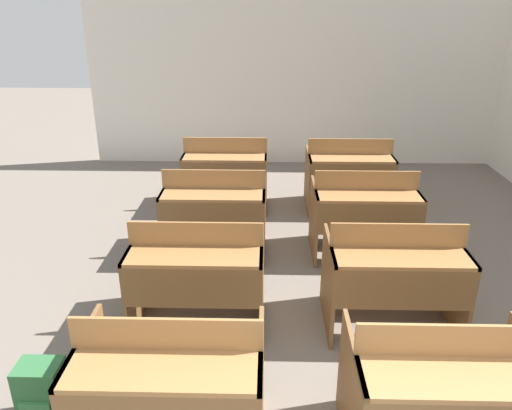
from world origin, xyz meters
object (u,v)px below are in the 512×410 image
(bench_back_left, at_px, (226,172))
(bench_back_right, at_px, (349,173))
(bench_second_left, at_px, (198,273))
(bench_third_right, at_px, (364,212))
(schoolbag, at_px, (42,392))
(bench_front_left, at_px, (171,384))
(bench_front_right, at_px, (444,391))
(bench_second_right, at_px, (394,274))
(bench_third_left, at_px, (215,211))

(bench_back_left, distance_m, bench_back_right, 1.56)
(bench_second_left, xyz_separation_m, bench_third_right, (1.55, 1.29, 0.00))
(bench_second_left, relative_size, schoolbag, 2.55)
(bench_back_right, bearing_deg, bench_front_left, -112.29)
(bench_front_right, xyz_separation_m, bench_second_right, (0.01, 1.28, 0.00))
(bench_third_left, bearing_deg, schoolbag, -110.33)
(bench_second_right, relative_size, bench_third_right, 1.00)
(bench_second_right, bearing_deg, bench_third_right, 90.55)
(bench_front_left, relative_size, schoolbag, 2.55)
(bench_second_left, distance_m, bench_second_right, 1.56)
(bench_second_right, xyz_separation_m, bench_back_left, (-1.55, 2.56, 0.00))
(bench_second_right, relative_size, schoolbag, 2.55)
(bench_second_left, distance_m, bench_third_right, 2.02)
(bench_second_right, height_order, schoolbag, bench_second_right)
(bench_front_right, bearing_deg, bench_back_right, 89.62)
(bench_front_right, relative_size, bench_back_left, 1.00)
(bench_second_right, distance_m, schoolbag, 2.66)
(bench_second_left, bearing_deg, bench_third_left, 89.77)
(bench_front_left, xyz_separation_m, bench_third_right, (1.54, 2.54, 0.00))
(bench_second_left, relative_size, bench_back_right, 1.00)
(bench_front_right, height_order, schoolbag, bench_front_right)
(bench_front_left, distance_m, bench_second_right, 2.00)
(bench_front_left, xyz_separation_m, bench_third_left, (-0.01, 2.54, 0.00))
(bench_front_left, relative_size, bench_back_right, 1.00)
(bench_front_left, bearing_deg, bench_second_right, 39.31)
(bench_second_right, bearing_deg, bench_back_right, 89.69)
(bench_front_left, bearing_deg, bench_back_right, 67.71)
(bench_third_left, bearing_deg, bench_second_left, -90.23)
(bench_front_left, xyz_separation_m, bench_back_right, (1.56, 3.81, 0.00))
(bench_third_left, bearing_deg, bench_back_left, 89.60)
(bench_front_right, height_order, bench_second_right, same)
(bench_back_left, bearing_deg, bench_third_left, -90.40)
(bench_front_left, height_order, bench_third_right, same)
(bench_front_left, distance_m, bench_third_right, 2.97)
(bench_second_left, height_order, bench_second_right, same)
(bench_back_right, distance_m, schoolbag, 4.36)
(bench_back_left, bearing_deg, bench_front_right, -68.20)
(bench_front_left, distance_m, bench_back_left, 3.83)
(bench_back_left, bearing_deg, bench_third_right, -39.87)
(bench_third_right, xyz_separation_m, bench_back_right, (0.03, 1.27, 0.00))
(bench_third_left, bearing_deg, bench_second_right, -39.23)
(bench_second_right, xyz_separation_m, schoolbag, (-2.42, -1.06, -0.28))
(bench_front_left, bearing_deg, bench_third_right, 58.87)
(bench_front_right, height_order, bench_second_left, same)
(bench_front_left, distance_m, bench_front_right, 1.54)
(schoolbag, bearing_deg, bench_second_left, 50.57)
(bench_front_right, bearing_deg, bench_second_left, 140.70)
(bench_front_right, xyz_separation_m, schoolbag, (-2.41, 0.23, -0.28))
(bench_front_left, relative_size, bench_third_right, 1.00)
(bench_back_right, bearing_deg, bench_third_left, -141.03)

